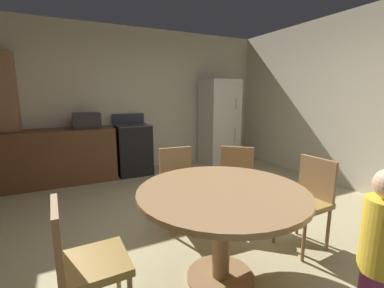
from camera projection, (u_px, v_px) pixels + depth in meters
ground_plane at (220, 237)px, 2.72m from camera, size 14.00×14.00×0.00m
wall_back at (139, 100)px, 5.13m from camera, size 5.45×0.12×2.70m
wall_right at (363, 102)px, 3.84m from camera, size 0.12×5.53×2.70m
kitchen_counter at (57, 157)px, 4.29m from camera, size 1.82×0.60×0.90m
pantry_column at (4, 121)px, 4.04m from camera, size 0.44×0.36×2.10m
oven_range at (133, 149)px, 4.84m from camera, size 0.60×0.60×1.10m
refrigerator at (219, 122)px, 5.52m from camera, size 0.68×0.68×1.76m
microwave at (87, 120)px, 4.40m from camera, size 0.44×0.32×0.26m
dining_table at (222, 208)px, 2.00m from camera, size 1.29×1.29×0.76m
chair_northeast at (235, 180)px, 2.97m from camera, size 0.56×0.56×0.87m
chair_east at (308, 197)px, 2.49m from camera, size 0.42×0.42×0.87m
chair_north at (179, 181)px, 2.93m from camera, size 0.43×0.43×0.87m
chair_west at (82, 259)px, 1.55m from camera, size 0.41×0.41×0.87m
person_child at (380, 258)px, 1.44m from camera, size 0.30×0.30×1.09m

